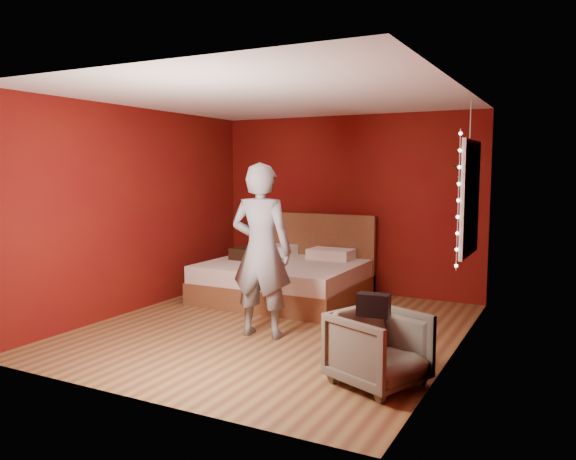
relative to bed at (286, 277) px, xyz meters
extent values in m
plane|color=olive|center=(0.58, -1.41, -0.30)|extent=(4.50, 4.50, 0.00)
cube|color=#5B1309|center=(0.58, 0.85, 1.00)|extent=(4.00, 0.02, 2.60)
cube|color=#5B1309|center=(0.58, -3.67, 1.00)|extent=(4.00, 0.02, 2.60)
cube|color=#5B1309|center=(-1.43, -1.41, 1.00)|extent=(0.02, 4.50, 2.60)
cube|color=#5B1309|center=(2.59, -1.41, 1.00)|extent=(0.02, 4.50, 2.60)
cube|color=silver|center=(0.58, -1.41, 2.31)|extent=(4.00, 4.50, 0.02)
cube|color=white|center=(2.55, -0.51, 1.20)|extent=(0.04, 0.97, 1.27)
cube|color=black|center=(2.54, -0.51, 1.20)|extent=(0.02, 0.85, 1.15)
cube|color=white|center=(2.53, -0.51, 1.20)|extent=(0.03, 0.05, 1.15)
cube|color=white|center=(2.53, -0.51, 1.20)|extent=(0.03, 0.85, 0.05)
cylinder|color=silver|center=(2.52, -1.03, 1.20)|extent=(0.01, 0.01, 1.45)
sphere|color=#FFF2CC|center=(2.52, -1.03, 0.52)|extent=(0.04, 0.04, 0.04)
sphere|color=#FFF2CC|center=(2.52, -1.03, 0.69)|extent=(0.04, 0.04, 0.04)
sphere|color=#FFF2CC|center=(2.52, -1.03, 0.86)|extent=(0.04, 0.04, 0.04)
sphere|color=#FFF2CC|center=(2.52, -1.03, 1.03)|extent=(0.04, 0.04, 0.04)
sphere|color=#FFF2CC|center=(2.52, -1.03, 1.20)|extent=(0.04, 0.04, 0.04)
sphere|color=#FFF2CC|center=(2.52, -1.03, 1.37)|extent=(0.04, 0.04, 0.04)
sphere|color=#FFF2CC|center=(2.52, -1.03, 1.54)|extent=(0.04, 0.04, 0.04)
sphere|color=#FFF2CC|center=(2.52, -1.03, 1.71)|extent=(0.04, 0.04, 0.04)
sphere|color=#FFF2CC|center=(2.52, -1.03, 1.87)|extent=(0.04, 0.04, 0.04)
cube|color=brown|center=(0.00, -0.10, -0.15)|extent=(2.10, 1.78, 0.29)
cube|color=beige|center=(0.00, -0.10, 0.11)|extent=(2.06, 1.75, 0.23)
cube|color=brown|center=(0.00, 0.75, 0.28)|extent=(2.10, 0.08, 1.15)
cube|color=white|center=(-0.47, 0.50, 0.30)|extent=(0.63, 0.40, 0.15)
cube|color=white|center=(0.47, 0.50, 0.30)|extent=(0.63, 0.40, 0.15)
imported|color=slate|center=(0.60, -1.72, 0.64)|extent=(0.73, 0.52, 1.88)
imported|color=#625D4D|center=(2.18, -2.49, 0.02)|extent=(0.90, 0.89, 0.63)
cube|color=black|center=(2.18, -2.66, 0.43)|extent=(0.27, 0.16, 0.19)
cube|color=black|center=(-0.57, -0.03, 0.31)|extent=(0.48, 0.48, 0.16)
cylinder|color=silver|center=(2.46, -0.12, 1.98)|extent=(0.01, 0.01, 0.65)
imported|color=#18561B|center=(2.46, -0.12, 1.47)|extent=(0.42, 0.39, 0.37)
camera|label=1|loc=(3.61, -6.91, 1.51)|focal=35.00mm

